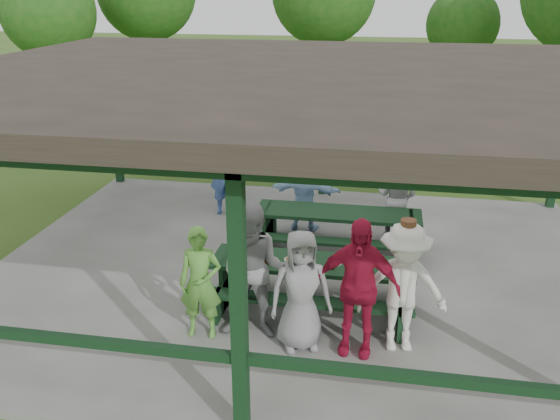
% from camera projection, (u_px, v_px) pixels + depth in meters
% --- Properties ---
extents(ground, '(90.00, 90.00, 0.00)m').
position_uv_depth(ground, '(296.00, 274.00, 9.78)').
color(ground, '#35561B').
rests_on(ground, ground).
extents(concrete_slab, '(10.00, 8.00, 0.10)m').
position_uv_depth(concrete_slab, '(296.00, 272.00, 9.76)').
color(concrete_slab, '#63635E').
rests_on(concrete_slab, ground).
extents(pavilion_structure, '(10.60, 8.60, 3.24)m').
position_uv_depth(pavilion_structure, '(299.00, 81.00, 8.63)').
color(pavilion_structure, black).
rests_on(pavilion_structure, concrete_slab).
extents(picnic_table_near, '(2.84, 1.39, 0.75)m').
position_uv_depth(picnic_table_near, '(312.00, 279.00, 8.40)').
color(picnic_table_near, black).
rests_on(picnic_table_near, concrete_slab).
extents(picnic_table_far, '(2.82, 1.39, 0.75)m').
position_uv_depth(picnic_table_far, '(338.00, 226.00, 10.21)').
color(picnic_table_far, black).
rests_on(picnic_table_far, concrete_slab).
extents(table_setting, '(2.38, 0.45, 0.10)m').
position_uv_depth(table_setting, '(318.00, 259.00, 8.31)').
color(table_setting, white).
rests_on(table_setting, picnic_table_near).
extents(contestant_green, '(0.59, 0.42, 1.54)m').
position_uv_depth(contestant_green, '(200.00, 283.00, 7.68)').
color(contestant_green, '#599E3A').
rests_on(contestant_green, concrete_slab).
extents(contestant_grey_left, '(0.93, 0.75, 1.86)m').
position_uv_depth(contestant_grey_left, '(255.00, 273.00, 7.61)').
color(contestant_grey_left, gray).
rests_on(contestant_grey_left, concrete_slab).
extents(contestant_grey_mid, '(0.91, 0.74, 1.60)m').
position_uv_depth(contestant_grey_mid, '(301.00, 291.00, 7.42)').
color(contestant_grey_mid, gray).
rests_on(contestant_grey_mid, concrete_slab).
extents(contestant_red, '(1.10, 0.54, 1.82)m').
position_uv_depth(contestant_red, '(357.00, 287.00, 7.29)').
color(contestant_red, '#B01536').
rests_on(contestant_red, concrete_slab).
extents(contestant_white_fedora, '(1.20, 0.81, 1.78)m').
position_uv_depth(contestant_white_fedora, '(403.00, 288.00, 7.35)').
color(contestant_white_fedora, white).
rests_on(contestant_white_fedora, concrete_slab).
extents(spectator_lblue, '(1.34, 0.50, 1.42)m').
position_uv_depth(spectator_lblue, '(304.00, 194.00, 11.07)').
color(spectator_lblue, '#94BCE4').
rests_on(spectator_lblue, concrete_slab).
extents(spectator_blue, '(0.71, 0.53, 1.79)m').
position_uv_depth(spectator_blue, '(225.00, 172.00, 11.75)').
color(spectator_blue, '#3D5CA0').
rests_on(spectator_blue, concrete_slab).
extents(spectator_grey, '(0.97, 0.89, 1.62)m').
position_uv_depth(spectator_grey, '(397.00, 196.00, 10.63)').
color(spectator_grey, gray).
rests_on(spectator_grey, concrete_slab).
extents(pickup_truck, '(5.92, 2.99, 1.60)m').
position_uv_depth(pickup_truck, '(400.00, 123.00, 16.56)').
color(pickup_truck, silver).
rests_on(pickup_truck, ground).
extents(farm_trailer, '(3.55, 2.08, 1.23)m').
position_uv_depth(farm_trailer, '(224.00, 126.00, 17.07)').
color(farm_trailer, '#1B3E98').
rests_on(farm_trailer, ground).
extents(tree_mid, '(2.79, 2.79, 4.36)m').
position_uv_depth(tree_mid, '(463.00, 25.00, 22.94)').
color(tree_mid, black).
rests_on(tree_mid, ground).
extents(tree_edge_left, '(3.31, 3.31, 5.17)m').
position_uv_depth(tree_edge_left, '(48.00, 12.00, 20.83)').
color(tree_edge_left, black).
rests_on(tree_edge_left, ground).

